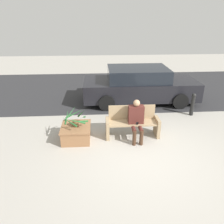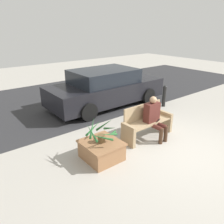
{
  "view_description": "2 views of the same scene",
  "coord_description": "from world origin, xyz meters",
  "views": [
    {
      "loc": [
        -1.12,
        -4.59,
        3.31
      ],
      "look_at": [
        -0.75,
        1.15,
        0.73
      ],
      "focal_mm": 35.0,
      "sensor_mm": 36.0,
      "label": 1
    },
    {
      "loc": [
        -4.3,
        -2.64,
        2.86
      ],
      "look_at": [
        -1.06,
        1.44,
        0.82
      ],
      "focal_mm": 35.0,
      "sensor_mm": 36.0,
      "label": 2
    }
  ],
  "objects": [
    {
      "name": "road_surface",
      "position": [
        0.0,
        5.57,
        0.0
      ],
      "size": [
        20.0,
        6.0,
        0.01
      ],
      "primitive_type": "cube",
      "color": "#2D2D30",
      "rests_on": "ground_plane"
    },
    {
      "name": "potted_plant",
      "position": [
        -1.78,
        0.9,
        0.66
      ],
      "size": [
        0.73,
        0.69,
        0.53
      ],
      "color": "brown",
      "rests_on": "planter_box"
    },
    {
      "name": "parked_car",
      "position": [
        0.54,
        3.84,
        0.69
      ],
      "size": [
        4.51,
        1.98,
        1.4
      ],
      "color": "black",
      "rests_on": "ground_plane"
    },
    {
      "name": "bench",
      "position": [
        -0.16,
        1.05,
        0.42
      ],
      "size": [
        1.55,
        0.48,
        0.9
      ],
      "color": "tan",
      "rests_on": "ground_plane"
    },
    {
      "name": "bollard_post",
      "position": [
        2.18,
        2.33,
        0.43
      ],
      "size": [
        0.15,
        0.15,
        0.82
      ],
      "color": "black",
      "rests_on": "ground_plane"
    },
    {
      "name": "ground_plane",
      "position": [
        0.0,
        0.0,
        0.0
      ],
      "size": [
        30.0,
        30.0,
        0.0
      ],
      "primitive_type": "plane",
      "color": "#ADA89E"
    },
    {
      "name": "planter_box",
      "position": [
        -1.79,
        0.91,
        0.23
      ],
      "size": [
        0.83,
        0.88,
        0.43
      ],
      "color": "#936642",
      "rests_on": "ground_plane"
    },
    {
      "name": "person_seated",
      "position": [
        -0.08,
        0.87,
        0.64
      ],
      "size": [
        0.43,
        0.61,
        1.17
      ],
      "color": "#51231E",
      "rests_on": "ground_plane"
    }
  ]
}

